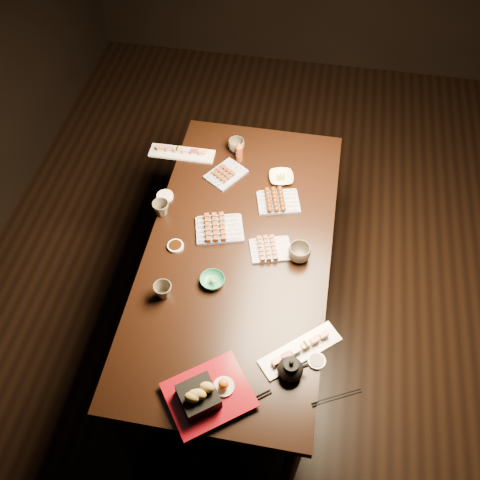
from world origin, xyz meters
name	(u,v)px	position (x,y,z in m)	size (l,w,h in m)	color
ground	(288,301)	(0.00, 0.00, 0.00)	(5.00, 5.00, 0.00)	black
dining_table	(238,291)	(-0.28, -0.21, 0.38)	(0.90, 1.80, 0.75)	black
sushi_platter_near	(300,349)	(0.08, -0.69, 0.77)	(0.37, 0.10, 0.05)	white
sushi_platter_far	(182,151)	(-0.71, 0.40, 0.77)	(0.37, 0.10, 0.04)	white
yakitori_plate_center	(219,227)	(-0.39, -0.10, 0.78)	(0.23, 0.17, 0.06)	#828EB6
yakitori_plate_right	(271,248)	(-0.12, -0.18, 0.78)	(0.20, 0.14, 0.05)	#828EB6
yakitori_plate_left	(226,172)	(-0.43, 0.28, 0.78)	(0.21, 0.15, 0.05)	#828EB6
tsukune_plate	(279,200)	(-0.12, 0.13, 0.78)	(0.21, 0.16, 0.05)	#828EB6
edamame_bowl_green	(212,281)	(-0.36, -0.41, 0.77)	(0.12, 0.12, 0.04)	#287B5E
edamame_bowl_cream	(281,178)	(-0.13, 0.30, 0.77)	(0.13, 0.13, 0.03)	beige
tempura_tray	(208,391)	(-0.26, -0.95, 0.81)	(0.33, 0.26, 0.12)	black
teacup_near_left	(163,291)	(-0.57, -0.52, 0.79)	(0.08, 0.08, 0.08)	#4C453A
teacup_mid_right	(299,253)	(0.02, -0.20, 0.79)	(0.11, 0.11, 0.09)	#4C453A
teacup_far_left	(161,208)	(-0.71, -0.04, 0.79)	(0.09, 0.09, 0.08)	#4C453A
teacup_far_right	(236,145)	(-0.41, 0.49, 0.79)	(0.09, 0.09, 0.07)	#4C453A
teapot	(290,368)	(0.05, -0.79, 0.80)	(0.13, 0.13, 0.11)	black
condiment_bottle	(239,151)	(-0.38, 0.42, 0.81)	(0.04, 0.04, 0.12)	maroon
sauce_dish_west	(175,246)	(-0.59, -0.24, 0.76)	(0.08, 0.08, 0.01)	white
sauce_dish_east	(288,198)	(-0.08, 0.17, 0.76)	(0.07, 0.07, 0.01)	white
sauce_dish_se	(317,361)	(0.15, -0.72, 0.76)	(0.08, 0.08, 0.01)	white
sauce_dish_nw	(165,196)	(-0.72, 0.07, 0.76)	(0.09, 0.09, 0.02)	white
chopsticks_near	(245,404)	(-0.11, -0.96, 0.75)	(0.24, 0.02, 0.01)	black
chopsticks_se	(337,398)	(0.25, -0.87, 0.75)	(0.22, 0.02, 0.01)	black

